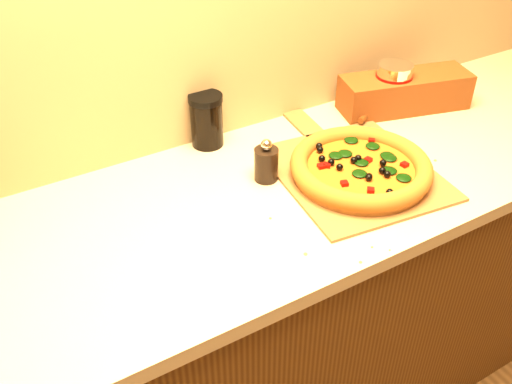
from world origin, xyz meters
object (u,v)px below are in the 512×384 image
pizza_peel (351,169)px  pizza (361,167)px  rolling_pin (380,100)px  dark_jar (207,120)px  pepper_grinder (266,163)px  coffee_canister (392,87)px

pizza_peel → pizza: (-0.00, -0.04, 0.03)m
rolling_pin → dark_jar: 0.59m
pizza → dark_jar: size_ratio=2.40×
pepper_grinder → dark_jar: 0.24m
pizza_peel → dark_jar: (-0.27, 0.32, 0.07)m
pepper_grinder → coffee_canister: size_ratio=0.78×
pepper_grinder → rolling_pin: (0.53, 0.16, -0.03)m
coffee_canister → pepper_grinder: bearing=-166.4°
pizza_peel → pizza: bearing=-86.4°
pizza → rolling_pin: size_ratio=1.24×
pepper_grinder → rolling_pin: pepper_grinder is taller
rolling_pin → coffee_canister: bearing=-71.0°
pizza_peel → pizza: size_ratio=1.66×
pizza → dark_jar: dark_jar is taller
pizza_peel → coffee_canister: bearing=40.4°
coffee_canister → dark_jar: bearing=169.9°
rolling_pin → coffee_canister: size_ratio=1.96×
pepper_grinder → coffee_canister: 0.56m
rolling_pin → pepper_grinder: bearing=-162.7°
pepper_grinder → dark_jar: dark_jar is taller
pizza → coffee_canister: size_ratio=2.43×
rolling_pin → pizza: bearing=-137.5°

